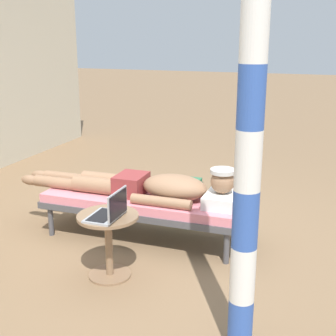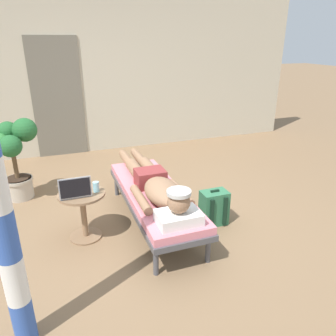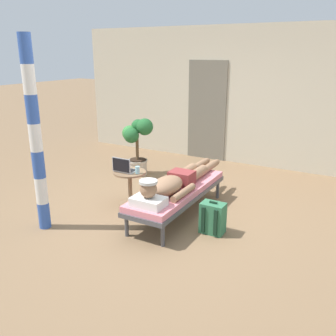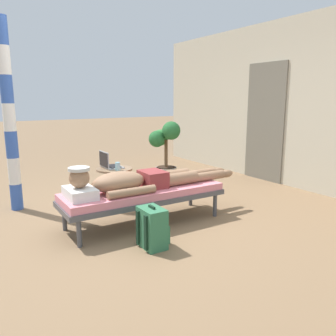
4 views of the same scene
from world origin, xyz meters
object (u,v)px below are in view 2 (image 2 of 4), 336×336
drink_glass (96,187)px  potted_plant (14,154)px  backpack (214,208)px  person_reclining (156,184)px  side_table (83,208)px  laptop (75,191)px  lounge_chair (154,196)px

drink_glass → potted_plant: size_ratio=0.10×
drink_glass → backpack: (1.27, -0.20, -0.38)m
person_reclining → backpack: size_ratio=5.12×
side_table → backpack: (1.42, -0.22, -0.16)m
side_table → drink_glass: size_ratio=4.93×
laptop → potted_plant: 1.42m
side_table → drink_glass: drink_glass is taller
drink_glass → backpack: drink_glass is taller
person_reclining → side_table: 0.80m
laptop → potted_plant: potted_plant is taller
side_table → backpack: 1.44m
drink_glass → backpack: size_ratio=0.25×
person_reclining → potted_plant: bearing=139.2°
side_table → potted_plant: (-0.69, 1.22, 0.27)m
side_table → lounge_chair: bearing=2.0°
drink_glass → person_reclining: bearing=-3.2°
lounge_chair → person_reclining: bearing=-90.0°
side_table → drink_glass: 0.27m
person_reclining → drink_glass: person_reclining is taller
drink_glass → laptop: bearing=-169.7°
lounge_chair → laptop: 0.88m
laptop → backpack: 1.54m
laptop → potted_plant: bearing=116.4°
drink_glass → lounge_chair: bearing=3.7°
person_reclining → drink_glass: size_ratio=20.47×
side_table → potted_plant: bearing=119.5°
potted_plant → lounge_chair: bearing=-39.0°
laptop → backpack: laptop is taller
lounge_chair → laptop: laptop is taller
person_reclining → side_table: (-0.78, 0.05, -0.16)m
potted_plant → side_table: bearing=-60.5°
laptop → backpack: bearing=-6.4°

